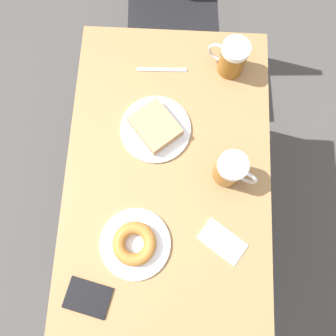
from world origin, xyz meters
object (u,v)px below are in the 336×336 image
beer_mug_center (231,170)px  napkin_folded (222,241)px  plate_with_cake (155,128)px  plate_with_donut (135,244)px  beer_mug_left (232,58)px  fork (162,70)px  passport_near_edge (88,298)px

beer_mug_center → napkin_folded: size_ratio=0.82×
plate_with_cake → plate_with_donut: 0.36m
beer_mug_left → beer_mug_center: size_ratio=1.01×
plate_with_cake → napkin_folded: (0.22, -0.34, -0.02)m
napkin_folded → plate_with_cake: bearing=122.6°
plate_with_donut → fork: 0.58m
plate_with_cake → beer_mug_center: size_ratio=1.80×
beer_mug_left → napkin_folded: beer_mug_left is taller
fork → passport_near_edge: (-0.17, -0.73, 0.00)m
fork → passport_near_edge: size_ratio=1.18×
beer_mug_left → napkin_folded: bearing=-91.5°
napkin_folded → fork: (-0.21, 0.56, -0.00)m
fork → plate_with_cake: bearing=-92.3°
beer_mug_left → beer_mug_center: (-0.00, -0.37, 0.00)m
fork → passport_near_edge: 0.75m
plate_with_cake → fork: 0.21m
plate_with_donut → beer_mug_center: (0.27, 0.22, 0.04)m
passport_near_edge → plate_with_donut: bearing=51.6°
napkin_folded → passport_near_edge: 0.42m
plate_with_donut → beer_mug_left: bearing=65.4°
plate_with_cake → passport_near_edge: bearing=-107.4°
napkin_folded → fork: bearing=110.7°
beer_mug_left → passport_near_edge: size_ratio=0.89×
beer_mug_center → fork: (-0.22, 0.35, -0.06)m
plate_with_cake → beer_mug_center: 0.27m
plate_with_donut → passport_near_edge: size_ratio=1.47×
plate_with_cake → beer_mug_left: beer_mug_left is taller
plate_with_cake → beer_mug_center: bearing=-30.5°
plate_with_cake → beer_mug_left: bearing=44.9°
beer_mug_center → plate_with_cake: bearing=149.5°
beer_mug_center → napkin_folded: 0.21m
plate_with_donut → beer_mug_left: beer_mug_left is taller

